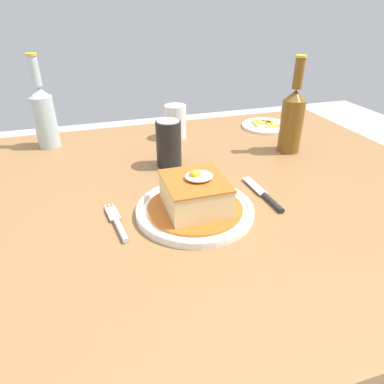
# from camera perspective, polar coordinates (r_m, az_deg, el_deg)

# --- Properties ---
(ground_plane) EXTENTS (6.00, 6.00, 0.00)m
(ground_plane) POSITION_cam_1_polar(r_m,az_deg,el_deg) (1.35, 0.71, -28.62)
(ground_plane) COLOR #B7B2A8
(dining_table) EXTENTS (1.26, 1.02, 0.76)m
(dining_table) POSITION_cam_1_polar(r_m,az_deg,el_deg) (0.87, 0.97, -5.13)
(dining_table) COLOR olive
(dining_table) RESTS_ON ground_plane
(main_plate) EXTENTS (0.25, 0.25, 0.02)m
(main_plate) POSITION_cam_1_polar(r_m,az_deg,el_deg) (0.72, 0.48, -2.91)
(main_plate) COLOR white
(main_plate) RESTS_ON dining_table
(sandwich_meal) EXTENTS (0.20, 0.20, 0.09)m
(sandwich_meal) POSITION_cam_1_polar(r_m,az_deg,el_deg) (0.70, 0.50, -0.58)
(sandwich_meal) COLOR #B75B1E
(sandwich_meal) RESTS_ON main_plate
(fork) EXTENTS (0.03, 0.14, 0.01)m
(fork) POSITION_cam_1_polar(r_m,az_deg,el_deg) (0.69, -12.15, -5.28)
(fork) COLOR silver
(fork) RESTS_ON dining_table
(knife) EXTENTS (0.02, 0.17, 0.01)m
(knife) POSITION_cam_1_polar(r_m,az_deg,el_deg) (0.78, 12.36, -0.88)
(knife) COLOR #262628
(knife) RESTS_ON dining_table
(soda_can) EXTENTS (0.07, 0.07, 0.12)m
(soda_can) POSITION_cam_1_polar(r_m,az_deg,el_deg) (0.91, -3.88, 7.99)
(soda_can) COLOR black
(soda_can) RESTS_ON dining_table
(beer_bottle_amber) EXTENTS (0.06, 0.06, 0.27)m
(beer_bottle_amber) POSITION_cam_1_polar(r_m,az_deg,el_deg) (1.03, 16.28, 11.73)
(beer_bottle_amber) COLOR brown
(beer_bottle_amber) RESTS_ON dining_table
(beer_bottle_clear) EXTENTS (0.06, 0.06, 0.27)m
(beer_bottle_clear) POSITION_cam_1_polar(r_m,az_deg,el_deg) (1.11, -23.36, 11.78)
(beer_bottle_clear) COLOR #ADC6CC
(beer_bottle_clear) RESTS_ON dining_table
(drinking_glass) EXTENTS (0.07, 0.07, 0.10)m
(drinking_glass) POSITION_cam_1_polar(r_m,az_deg,el_deg) (1.11, -2.74, 11.19)
(drinking_glass) COLOR silver
(drinking_glass) RESTS_ON dining_table
(side_plate_fries) EXTENTS (0.17, 0.17, 0.02)m
(side_plate_fries) POSITION_cam_1_polar(r_m,az_deg,el_deg) (1.25, 12.24, 10.70)
(side_plate_fries) COLOR white
(side_plate_fries) RESTS_ON dining_table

